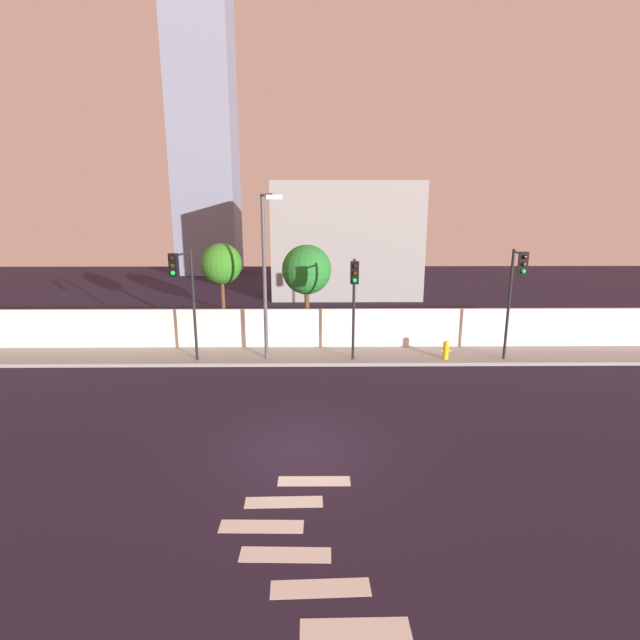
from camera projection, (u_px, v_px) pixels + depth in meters
ground_plane at (299, 450)px, 13.37m from camera, size 80.00×80.00×0.00m
sidewalk at (305, 356)px, 21.31m from camera, size 36.00×2.40×0.15m
perimeter_wall at (306, 328)px, 22.33m from camera, size 36.00×0.18×1.80m
crosswalk_marking at (301, 540)px, 9.80m from camera, size 3.60×4.71×0.01m
traffic_light_left at (516, 282)px, 19.31m from camera, size 0.35×1.43×4.74m
traffic_light_center at (183, 283)px, 19.08m from camera, size 0.57×1.61×4.71m
traffic_light_right at (354, 289)px, 19.43m from camera, size 0.35×1.16×4.34m
street_lamp_curbside at (266, 264)px, 19.55m from camera, size 1.03×2.32×6.94m
fire_hydrant at (446, 349)px, 20.62m from camera, size 0.44×0.26×0.82m
roadside_tree_leftmost at (222, 265)px, 22.78m from camera, size 1.95×1.95×4.88m
roadside_tree_midleft at (307, 270)px, 22.88m from camera, size 2.37×2.37×4.81m
low_building_distant at (346, 240)px, 35.23m from camera, size 10.57×6.00×8.20m
tower_on_skyline at (203, 106)px, 44.05m from camera, size 5.71×5.00×30.95m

